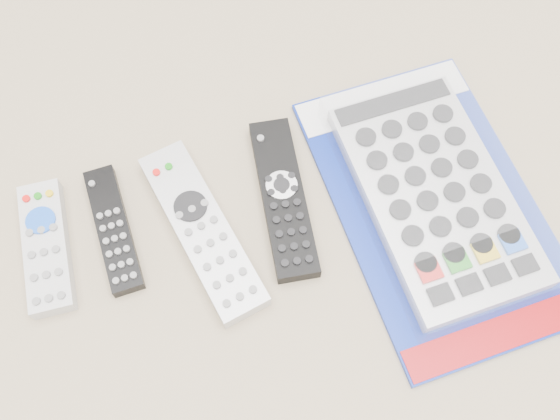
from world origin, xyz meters
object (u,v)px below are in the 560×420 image
object	(u,v)px
remote_small_grey	(46,247)
remote_silver_dvd	(203,230)
remote_large_black	(283,198)
jumbo_remote_packaged	(436,193)
remote_slim_black	(114,230)

from	to	relation	value
remote_small_grey	remote_silver_dvd	bearing A→B (deg)	-8.12
remote_small_grey	remote_large_black	distance (m)	0.28
remote_silver_dvd	jumbo_remote_packaged	bearing A→B (deg)	-20.11
remote_small_grey	remote_large_black	bearing A→B (deg)	-1.61
remote_small_grey	remote_slim_black	bearing A→B (deg)	2.41
remote_large_black	jumbo_remote_packaged	distance (m)	0.18
remote_slim_black	jumbo_remote_packaged	bearing A→B (deg)	-13.02
remote_slim_black	remote_large_black	xyz separation A→B (m)	(0.20, -0.02, 0.00)
remote_small_grey	remote_large_black	xyz separation A→B (m)	(0.28, -0.02, -0.00)
remote_slim_black	remote_silver_dvd	xyz separation A→B (m)	(0.10, -0.03, 0.00)
remote_large_black	jumbo_remote_packaged	xyz separation A→B (m)	(0.17, -0.05, 0.01)
remote_silver_dvd	remote_slim_black	bearing A→B (deg)	149.67
jumbo_remote_packaged	remote_slim_black	bearing A→B (deg)	166.98
remote_small_grey	jumbo_remote_packaged	world-z (taller)	jumbo_remote_packaged
remote_slim_black	remote_large_black	size ratio (longest dim) A/B	0.76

